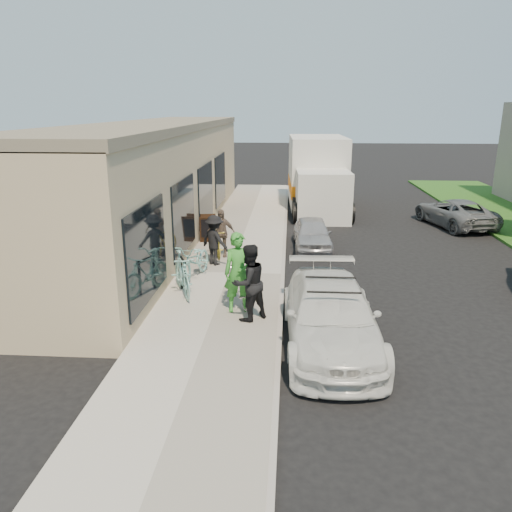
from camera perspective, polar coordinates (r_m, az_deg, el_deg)
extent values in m
plane|color=black|center=(11.65, 5.01, -7.51)|extent=(120.00, 120.00, 0.00)
cube|color=#AFA89D|center=(14.52, -3.09, -2.18)|extent=(3.00, 34.00, 0.15)
cube|color=#9B948E|center=(14.42, 3.05, -2.36)|extent=(0.12, 34.00, 0.13)
cube|color=#C8B18B|center=(19.48, -11.00, 8.23)|extent=(3.50, 20.00, 4.00)
cube|color=#726856|center=(19.29, -11.35, 14.40)|extent=(3.60, 20.00, 0.25)
cube|color=black|center=(11.54, -12.32, 0.39)|extent=(0.06, 3.00, 2.20)
cube|color=black|center=(15.31, -8.25, 4.58)|extent=(0.06, 3.00, 2.20)
cube|color=black|center=(19.17, -5.77, 7.10)|extent=(0.06, 3.00, 2.20)
cube|color=black|center=(23.07, -4.12, 8.76)|extent=(0.06, 3.00, 2.20)
cylinder|color=black|center=(12.68, -8.04, -2.70)|extent=(0.06, 0.06, 0.88)
cylinder|color=black|center=(13.23, -8.52, -1.89)|extent=(0.06, 0.06, 0.88)
cylinder|color=black|center=(12.82, -8.37, -0.42)|extent=(0.28, 0.57, 0.06)
cube|color=black|center=(17.62, -5.53, 3.03)|extent=(0.61, 0.33, 0.94)
cube|color=black|center=(17.95, -5.54, 3.29)|extent=(0.61, 0.33, 0.94)
cube|color=black|center=(17.57, -5.53, 3.16)|extent=(0.48, 0.23, 0.68)
imported|color=silver|center=(10.41, 8.52, -6.72)|extent=(2.02, 4.62, 1.32)
cylinder|color=black|center=(9.70, 8.91, -4.19)|extent=(1.05, 0.04, 0.04)
cylinder|color=black|center=(10.52, 8.52, -2.48)|extent=(1.05, 0.04, 0.04)
imported|color=#A9A8AE|center=(17.47, 6.44, 2.56)|extent=(1.34, 3.16, 1.06)
cube|color=silver|center=(21.78, 7.64, 6.78)|extent=(2.34, 2.34, 2.15)
cube|color=black|center=(21.70, 7.69, 7.95)|extent=(2.09, 0.14, 1.02)
cube|color=silver|center=(25.02, 6.95, 9.65)|extent=(2.77, 4.84, 3.28)
cube|color=orange|center=(25.12, 6.89, 7.99)|extent=(2.79, 4.86, 0.62)
cylinder|color=black|center=(21.25, 4.68, 4.92)|extent=(0.32, 0.91, 0.90)
cylinder|color=black|center=(21.49, 10.73, 4.81)|extent=(0.32, 0.91, 0.90)
cylinder|color=black|center=(22.47, 4.54, 5.57)|extent=(0.32, 0.91, 0.90)
cylinder|color=black|center=(22.69, 10.27, 5.46)|extent=(0.32, 0.91, 0.90)
cylinder|color=black|center=(26.69, 4.13, 7.34)|extent=(0.32, 0.91, 0.90)
cylinder|color=black|center=(26.88, 8.99, 7.25)|extent=(0.32, 0.91, 0.90)
imported|color=#5C5E61|center=(22.26, 21.74, 4.64)|extent=(2.85, 4.45, 1.14)
imported|color=#B8B8BB|center=(12.26, -1.90, -2.72)|extent=(1.36, 2.19, 1.09)
imported|color=#369030|center=(11.52, -2.00, -1.90)|extent=(0.77, 0.59, 1.89)
imported|color=black|center=(11.07, -0.83, -3.06)|extent=(1.08, 1.06, 1.75)
imported|color=#86C8C1|center=(12.85, -8.46, -2.00)|extent=(1.17, 1.85, 1.08)
imported|color=#86C8C1|center=(13.91, -6.97, -0.57)|extent=(1.05, 2.06, 1.03)
imported|color=gold|center=(16.01, -4.55, 1.57)|extent=(0.85, 1.57, 0.91)
imported|color=black|center=(15.08, -4.75, 1.82)|extent=(1.13, 1.04, 1.52)
imported|color=brown|center=(15.91, -4.04, 2.65)|extent=(0.91, 0.39, 1.53)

